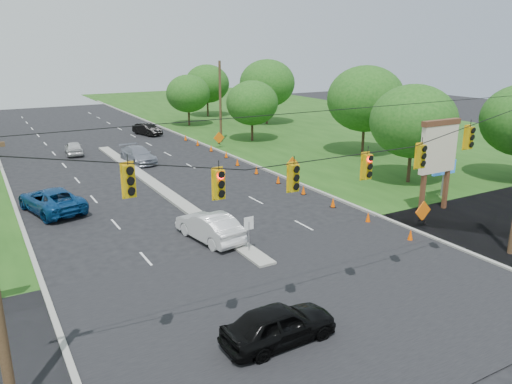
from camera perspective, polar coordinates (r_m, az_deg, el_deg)
ground at (r=22.28m, az=6.88°, el=-12.34°), size 160.00×160.00×0.00m
grass_right at (r=55.94m, az=19.56°, el=4.55°), size 40.00×160.00×0.06m
cross_street at (r=22.28m, az=6.88°, el=-12.34°), size 160.00×14.00×0.02m
curb_left at (r=46.77m, az=-26.80°, el=1.50°), size 0.25×110.00×0.16m
curb_right at (r=51.65m, az=-3.97°, el=4.54°), size 0.25×110.00×0.16m
median at (r=39.85m, az=-11.35°, el=0.62°), size 1.00×34.00×0.18m
median_sign at (r=26.25m, az=-0.83°, el=-4.10°), size 0.55×0.06×2.05m
signal_span at (r=19.58m, az=9.00°, el=-0.73°), size 25.60×0.32×9.00m
utility_pole_far_right at (r=56.42m, az=-4.10°, el=10.18°), size 0.28×0.28×9.00m
pylon_sign at (r=34.68m, az=20.20°, el=4.36°), size 5.90×2.30×6.12m
cone_0 at (r=29.62m, az=17.23°, el=-4.72°), size 0.32×0.32×0.70m
cone_1 at (r=31.93m, az=12.69°, el=-2.82°), size 0.32×0.32×0.70m
cone_2 at (r=34.43m, az=8.80°, el=-1.17°), size 0.32×0.32×0.70m
cone_3 at (r=37.10m, az=5.45°, el=0.25°), size 0.32×0.32×0.70m
cone_4 at (r=39.89m, az=2.56°, el=1.47°), size 0.32×0.32×0.70m
cone_5 at (r=42.79m, az=0.05°, el=2.53°), size 0.32×0.32×0.70m
cone_6 at (r=45.77m, az=-2.14°, el=3.45°), size 0.32×0.32×0.70m
cone_7 at (r=49.08m, az=-3.43°, el=4.33°), size 0.32×0.32×0.70m
cone_8 at (r=52.18m, az=-5.15°, el=5.02°), size 0.32×0.32×0.70m
cone_9 at (r=55.32m, az=-6.69°, el=5.64°), size 0.32×0.32×0.70m
cone_10 at (r=58.50m, az=-8.06°, el=6.18°), size 0.32×0.32×0.70m
work_sign_0 at (r=31.43m, az=18.54°, el=-2.18°), size 1.27×0.58×1.37m
work_sign_1 at (r=41.58m, az=4.17°, el=3.12°), size 1.27×0.58×1.37m
work_sign_2 at (r=53.51m, az=-4.26°, el=6.14°), size 1.27×0.58×1.37m
tree_7 at (r=41.02m, az=17.54°, el=7.72°), size 6.72×6.72×7.84m
tree_8 at (r=50.80m, az=12.41°, el=10.37°), size 7.56×7.56×8.82m
tree_9 at (r=57.17m, az=-0.44°, el=10.14°), size 5.88×5.88×6.86m
tree_10 at (r=69.67m, az=1.28°, el=12.32°), size 7.56×7.56×8.82m
tree_11 at (r=77.58m, az=-5.61°, el=12.22°), size 6.72×6.72×7.84m
tree_12 at (r=68.86m, az=-7.77°, el=11.09°), size 5.88×5.88×6.86m
black_sedan at (r=19.11m, az=2.65°, el=-14.85°), size 4.53×1.93×1.53m
white_sedan at (r=28.40m, az=-5.35°, el=-3.94°), size 2.44×5.12×1.62m
blue_pickup at (r=35.64m, az=-22.36°, el=-0.84°), size 4.09×6.42×1.65m
silver_car_far at (r=48.16m, az=-13.32°, el=4.16°), size 2.57×5.36×1.51m
silver_car_oncoming at (r=53.57m, az=-20.11°, el=4.74°), size 2.01×4.15×1.36m
dark_car_receding at (r=62.89m, az=-12.33°, el=7.03°), size 2.72×4.67×1.46m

